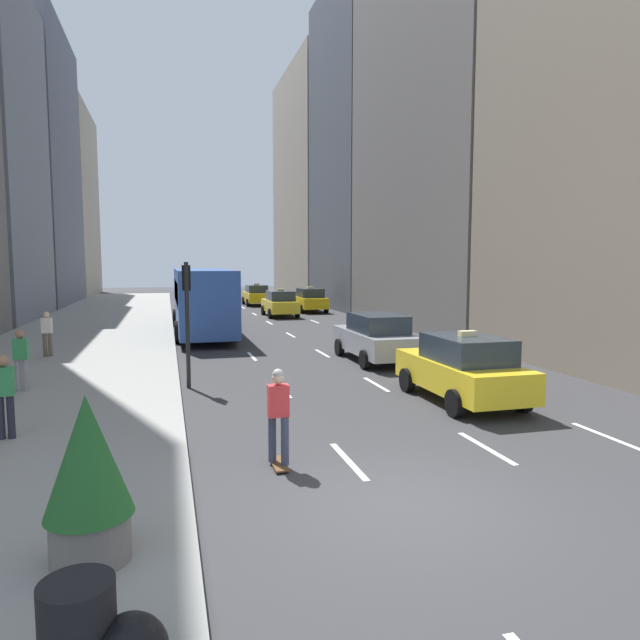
{
  "coord_description": "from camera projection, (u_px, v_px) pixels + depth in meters",
  "views": [
    {
      "loc": [
        -3.3,
        -7.52,
        3.57
      ],
      "look_at": [
        1.81,
        11.44,
        1.6
      ],
      "focal_mm": 32.0,
      "sensor_mm": 36.0,
      "label": 1
    }
  ],
  "objects": [
    {
      "name": "pedestrian_near_curb",
      "position": [
        5.0,
        393.0,
        11.04
      ],
      "size": [
        0.36,
        0.22,
        1.65
      ],
      "color": "#23232D",
      "rests_on": "sidewalk_left"
    },
    {
      "name": "taxi_second",
      "position": [
        256.0,
        295.0,
        48.06
      ],
      "size": [
        2.02,
        4.4,
        1.87
      ],
      "color": "yellow",
      "rests_on": "ground"
    },
    {
      "name": "pedestrian_mid_block",
      "position": [
        21.0,
        357.0,
        15.18
      ],
      "size": [
        0.36,
        0.22,
        1.65
      ],
      "color": "gray",
      "rests_on": "sidewalk_left"
    },
    {
      "name": "building_row_right",
      "position": [
        420.0,
        74.0,
        34.73
      ],
      "size": [
        6.0,
        60.08,
        37.91
      ],
      "color": "gray",
      "rests_on": "ground"
    },
    {
      "name": "planter_with_shrub",
      "position": [
        88.0,
        476.0,
        6.48
      ],
      "size": [
        1.0,
        1.0,
        1.95
      ],
      "color": "slate",
      "rests_on": "sidewalk_left"
    },
    {
      "name": "traffic_light_pole",
      "position": [
        187.0,
        304.0,
        16.19
      ],
      "size": [
        0.24,
        0.42,
        3.6
      ],
      "color": "black",
      "rests_on": "ground"
    },
    {
      "name": "lane_markings",
      "position": [
        279.0,
        328.0,
        31.2
      ],
      "size": [
        5.72,
        56.0,
        0.01
      ],
      "color": "white",
      "rests_on": "ground"
    },
    {
      "name": "taxi_fourth",
      "position": [
        310.0,
        300.0,
        41.69
      ],
      "size": [
        2.02,
        4.4,
        1.87
      ],
      "color": "yellow",
      "rests_on": "ground"
    },
    {
      "name": "ground_plane",
      "position": [
        403.0,
        505.0,
        8.43
      ],
      "size": [
        160.0,
        160.0,
        0.0
      ],
      "primitive_type": "plane",
      "color": "#333335"
    },
    {
      "name": "skateboarder",
      "position": [
        278.0,
        413.0,
        9.94
      ],
      "size": [
        0.36,
        0.8,
        1.75
      ],
      "color": "brown",
      "rests_on": "ground"
    },
    {
      "name": "sedan_black_near",
      "position": [
        376.0,
        337.0,
        20.7
      ],
      "size": [
        2.02,
        4.74,
        1.74
      ],
      "color": "#9EA0A5",
      "rests_on": "ground"
    },
    {
      "name": "pedestrian_far_walking",
      "position": [
        47.0,
        331.0,
        20.9
      ],
      "size": [
        0.36,
        0.22,
        1.65
      ],
      "color": "brown",
      "rests_on": "sidewalk_left"
    },
    {
      "name": "taxi_third",
      "position": [
        280.0,
        303.0,
        38.05
      ],
      "size": [
        2.02,
        4.4,
        1.87
      ],
      "color": "yellow",
      "rests_on": "ground"
    },
    {
      "name": "taxi_lead",
      "position": [
        463.0,
        368.0,
        14.63
      ],
      "size": [
        2.02,
        4.4,
        1.87
      ],
      "color": "yellow",
      "rests_on": "ground"
    },
    {
      "name": "city_bus",
      "position": [
        201.0,
        299.0,
        28.67
      ],
      "size": [
        2.8,
        11.61,
        3.25
      ],
      "color": "#2D519E",
      "rests_on": "ground"
    },
    {
      "name": "sidewalk_left",
      "position": [
        100.0,
        324.0,
        32.55
      ],
      "size": [
        8.0,
        66.0,
        0.15
      ],
      "primitive_type": "cube",
      "color": "gray",
      "rests_on": "ground"
    },
    {
      "name": "trash_can",
      "position": [
        78.0,
        636.0,
        4.56
      ],
      "size": [
        0.6,
        0.6,
        0.9
      ],
      "primitive_type": "cylinder",
      "color": "black",
      "rests_on": "sidewalk_left"
    }
  ]
}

